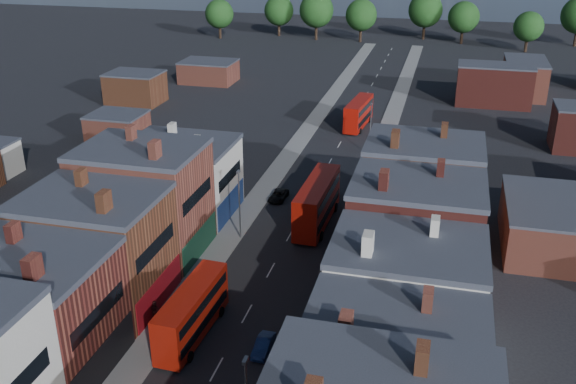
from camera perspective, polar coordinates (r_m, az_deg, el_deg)
The scene contains 12 objects.
pavement_west at distance 90.00m, azimuth -1.05°, elevation 1.75°, with size 3.00×200.00×0.12m, color gray.
pavement_east at distance 87.70m, azimuth 7.17°, elevation 0.96°, with size 3.00×200.00×0.12m, color gray.
lamp_post_2 at distance 70.23m, azimuth -4.35°, elevation -0.70°, with size 0.25×0.70×8.12m.
lamp_post_3 at distance 95.60m, azimuth 7.34°, elevation 5.84°, with size 0.25×0.70×8.12m.
bus_0 at distance 55.89m, azimuth -8.53°, elevation -10.47°, with size 2.98×10.52×4.50m.
bus_1 at distance 74.10m, azimuth 2.60°, elevation -0.86°, with size 3.38×12.37×5.31m.
bus_2 at distance 109.63m, azimuth 6.30°, elevation 7.00°, with size 3.51×11.01×4.67m.
car_1 at distance 54.62m, azimuth -2.20°, elevation -13.47°, with size 1.23×3.54×1.16m, color navy.
car_2 at distance 81.36m, azimuth -0.84°, elevation -0.31°, with size 1.88×4.07×1.13m, color black.
car_3 at distance 81.72m, azimuth 3.98°, elevation -0.23°, with size 1.64×4.05×1.17m, color silver.
ped_1 at distance 59.30m, azimuth -11.76°, elevation -10.20°, with size 0.85×0.47×1.76m, color #451C1B.
ped_3 at distance 63.51m, azimuth 2.92°, elevation -7.33°, with size 0.91×0.42×1.56m, color #635A54.
Camera 1 is at (15.72, -30.57, 33.43)m, focal length 40.00 mm.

